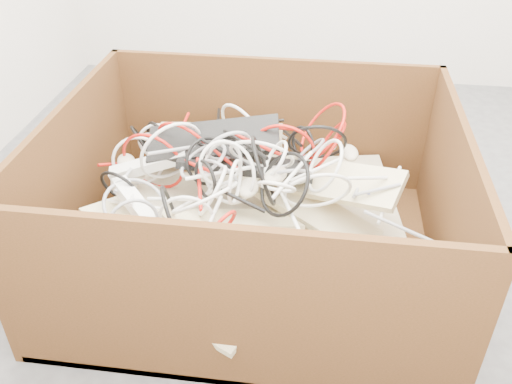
# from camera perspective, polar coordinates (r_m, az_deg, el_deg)

# --- Properties ---
(ground) EXTENTS (3.00, 3.00, 0.00)m
(ground) POSITION_cam_1_polar(r_m,az_deg,el_deg) (2.31, 4.09, -2.57)
(ground) COLOR #48484A
(ground) RESTS_ON ground
(cardboard_box) EXTENTS (1.34, 1.11, 0.61)m
(cardboard_box) POSITION_cam_1_polar(r_m,az_deg,el_deg) (2.00, -0.64, -4.01)
(cardboard_box) COLOR #39250E
(cardboard_box) RESTS_ON ground
(keyboard_pile) EXTENTS (1.08, 0.96, 0.37)m
(keyboard_pile) POSITION_cam_1_polar(r_m,az_deg,el_deg) (1.89, -0.79, -1.07)
(keyboard_pile) COLOR beige
(keyboard_pile) RESTS_ON cardboard_box
(mice_scatter) EXTENTS (0.90, 0.66, 0.16)m
(mice_scatter) POSITION_cam_1_polar(r_m,az_deg,el_deg) (1.86, -2.91, 0.80)
(mice_scatter) COLOR beige
(mice_scatter) RESTS_ON keyboard_pile
(power_strip_left) EXTENTS (0.29, 0.11, 0.12)m
(power_strip_left) POSITION_cam_1_polar(r_m,az_deg,el_deg) (1.99, -11.06, 2.78)
(power_strip_left) COLOR white
(power_strip_left) RESTS_ON keyboard_pile
(power_strip_right) EXTENTS (0.23, 0.22, 0.09)m
(power_strip_right) POSITION_cam_1_polar(r_m,az_deg,el_deg) (1.81, -12.27, -1.31)
(power_strip_right) COLOR white
(power_strip_right) RESTS_ON keyboard_pile
(vga_plug) EXTENTS (0.06, 0.05, 0.03)m
(vga_plug) POSITION_cam_1_polar(r_m,az_deg,el_deg) (1.88, 12.09, -0.18)
(vga_plug) COLOR #0B20AE
(vga_plug) RESTS_ON keyboard_pile
(cable_tangle) EXTENTS (1.18, 0.96, 0.44)m
(cable_tangle) POSITION_cam_1_polar(r_m,az_deg,el_deg) (1.89, -2.99, 2.93)
(cable_tangle) COLOR black
(cable_tangle) RESTS_ON keyboard_pile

